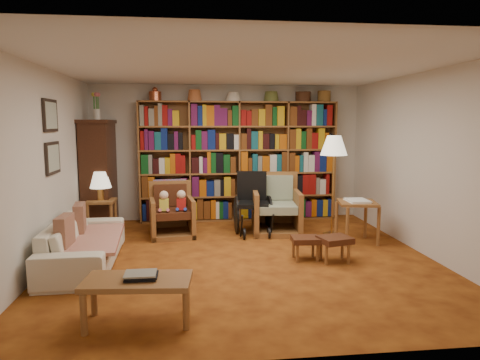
{
  "coord_description": "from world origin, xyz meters",
  "views": [
    {
      "loc": [
        -0.68,
        -5.52,
        1.8
      ],
      "look_at": [
        0.02,
        0.6,
        0.98
      ],
      "focal_mm": 32.0,
      "sensor_mm": 36.0,
      "label": 1
    }
  ],
  "objects": [
    {
      "name": "wall_left",
      "position": [
        -2.5,
        0.0,
        1.25
      ],
      "size": [
        0.0,
        5.0,
        5.0
      ],
      "primitive_type": "plane",
      "rotation": [
        1.57,
        0.0,
        1.57
      ],
      "color": "silver",
      "rests_on": "floor"
    },
    {
      "name": "wall_back",
      "position": [
        0.0,
        2.5,
        1.25
      ],
      "size": [
        5.0,
        0.0,
        5.0
      ],
      "primitive_type": "plane",
      "rotation": [
        1.57,
        0.0,
        0.0
      ],
      "color": "silver",
      "rests_on": "floor"
    },
    {
      "name": "bookshelf",
      "position": [
        0.2,
        2.33,
        1.17
      ],
      "size": [
        3.6,
        0.3,
        2.42
      ],
      "color": "brown",
      "rests_on": "floor"
    },
    {
      "name": "cushion_right",
      "position": [
        -2.18,
        -0.38,
        0.45
      ],
      "size": [
        0.13,
        0.41,
        0.4
      ],
      "primitive_type": "cube",
      "rotation": [
        0.0,
        0.0,
        -0.02
      ],
      "color": "maroon",
      "rests_on": "sofa"
    },
    {
      "name": "floor_lamp",
      "position": [
        1.57,
        1.04,
        1.39
      ],
      "size": [
        0.43,
        0.43,
        1.61
      ],
      "color": "#BD863C",
      "rests_on": "floor"
    },
    {
      "name": "armchair_leather",
      "position": [
        -1.0,
        1.36,
        0.36
      ],
      "size": [
        0.78,
        0.81,
        0.87
      ],
      "color": "brown",
      "rests_on": "floor"
    },
    {
      "name": "footstool_a",
      "position": [
        0.81,
        -0.15,
        0.25
      ],
      "size": [
        0.38,
        0.33,
        0.31
      ],
      "color": "#4E2414",
      "rests_on": "floor"
    },
    {
      "name": "side_table_lamp",
      "position": [
        -2.15,
        1.58,
        0.43
      ],
      "size": [
        0.44,
        0.44,
        0.56
      ],
      "color": "brown",
      "rests_on": "floor"
    },
    {
      "name": "side_table_papers",
      "position": [
        1.81,
        0.59,
        0.53
      ],
      "size": [
        0.65,
        0.65,
        0.66
      ],
      "color": "brown",
      "rests_on": "floor"
    },
    {
      "name": "framed_pictures",
      "position": [
        -2.48,
        0.3,
        1.62
      ],
      "size": [
        0.03,
        0.52,
        0.97
      ],
      "color": "black",
      "rests_on": "wall_left"
    },
    {
      "name": "footstool_b",
      "position": [
        1.17,
        -0.28,
        0.27
      ],
      "size": [
        0.46,
        0.42,
        0.33
      ],
      "color": "#4E2414",
      "rests_on": "floor"
    },
    {
      "name": "sofa_throw",
      "position": [
        -2.0,
        -0.03,
        0.3
      ],
      "size": [
        0.91,
        1.53,
        0.04
      ],
      "primitive_type": "cube",
      "rotation": [
        0.0,
        0.0,
        0.08
      ],
      "color": "beige",
      "rests_on": "sofa"
    },
    {
      "name": "coffee_table",
      "position": [
        -1.18,
        -1.74,
        0.36
      ],
      "size": [
        0.99,
        0.56,
        0.47
      ],
      "color": "brown",
      "rests_on": "floor"
    },
    {
      "name": "wall_front",
      "position": [
        0.0,
        -2.5,
        1.25
      ],
      "size": [
        5.0,
        0.0,
        5.0
      ],
      "primitive_type": "plane",
      "rotation": [
        -1.57,
        0.0,
        0.0
      ],
      "color": "silver",
      "rests_on": "floor"
    },
    {
      "name": "cushion_left",
      "position": [
        -2.18,
        0.32,
        0.45
      ],
      "size": [
        0.19,
        0.43,
        0.41
      ],
      "primitive_type": "cube",
      "rotation": [
        0.0,
        0.0,
        0.16
      ],
      "color": "maroon",
      "rests_on": "sofa"
    },
    {
      "name": "table_lamp",
      "position": [
        -2.15,
        1.58,
        0.88
      ],
      "size": [
        0.34,
        0.34,
        0.47
      ],
      "color": "#BD863C",
      "rests_on": "side_table_lamp"
    },
    {
      "name": "armchair_sage",
      "position": [
        0.71,
        1.39,
        0.37
      ],
      "size": [
        0.86,
        0.88,
        0.98
      ],
      "color": "brown",
      "rests_on": "floor"
    },
    {
      "name": "sofa",
      "position": [
        -2.05,
        -0.03,
        0.29
      ],
      "size": [
        1.99,
        0.83,
        0.57
      ],
      "primitive_type": "imported",
      "rotation": [
        0.0,
        0.0,
        1.6
      ],
      "color": "beige",
      "rests_on": "floor"
    },
    {
      "name": "curio_cabinet",
      "position": [
        -2.25,
        2.0,
        0.95
      ],
      "size": [
        0.5,
        0.95,
        2.4
      ],
      "color": "#3E1C10",
      "rests_on": "floor"
    },
    {
      "name": "ceiling",
      "position": [
        0.0,
        0.0,
        2.5
      ],
      "size": [
        5.0,
        5.0,
        0.0
      ],
      "primitive_type": "plane",
      "rotation": [
        3.14,
        0.0,
        0.0
      ],
      "color": "silver",
      "rests_on": "wall_back"
    },
    {
      "name": "wheelchair",
      "position": [
        0.32,
        1.34,
        0.46
      ],
      "size": [
        0.58,
        0.81,
        1.01
      ],
      "color": "black",
      "rests_on": "floor"
    },
    {
      "name": "floor",
      "position": [
        0.0,
        0.0,
        0.0
      ],
      "size": [
        5.0,
        5.0,
        0.0
      ],
      "primitive_type": "plane",
      "color": "#A25619",
      "rests_on": "ground"
    },
    {
      "name": "wall_right",
      "position": [
        2.5,
        0.0,
        1.25
      ],
      "size": [
        0.0,
        5.0,
        5.0
      ],
      "primitive_type": "plane",
      "rotation": [
        1.57,
        0.0,
        -1.57
      ],
      "color": "silver",
      "rests_on": "floor"
    }
  ]
}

